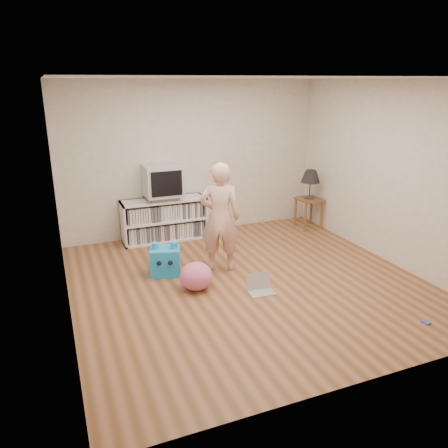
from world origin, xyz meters
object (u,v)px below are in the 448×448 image
dvd_deck (163,197)px  table_lamp (311,177)px  plush_pink (196,276)px  plush_blue (165,261)px  crt_tv (163,180)px  person (220,218)px  media_unit (164,219)px  laptop (260,287)px  side_table (309,205)px

dvd_deck → table_lamp: bearing=-8.1°
table_lamp → plush_pink: 3.22m
plush_blue → dvd_deck: bearing=92.4°
crt_tv → plush_blue: bearing=-104.4°
person → plush_blue: bearing=14.2°
crt_tv → plush_blue: 1.63m
media_unit → plush_pink: media_unit is taller
plush_pink → dvd_deck: bearing=87.1°
table_lamp → media_unit: bearing=171.5°
media_unit → laptop: 2.45m
dvd_deck → table_lamp: size_ratio=0.87×
person → laptop: person is taller
crt_tv → side_table: crt_tv is taller
table_lamp → plush_pink: table_lamp is taller
dvd_deck → plush_blue: bearing=-104.4°
dvd_deck → side_table: 2.63m
dvd_deck → plush_blue: size_ratio=0.94×
table_lamp → person: person is taller
crt_tv → person: 1.57m
side_table → plush_blue: (-2.94, -1.00, -0.22)m
crt_tv → person: size_ratio=0.39×
table_lamp → plush_pink: bearing=-149.3°
media_unit → plush_pink: 1.99m
plush_blue → side_table: bearing=35.5°
dvd_deck → laptop: size_ratio=1.31×
media_unit → crt_tv: 0.67m
table_lamp → person: (-2.17, -1.13, -0.17)m
dvd_deck → plush_blue: dvd_deck is taller
dvd_deck → person: person is taller
crt_tv → dvd_deck: bearing=90.0°
person → plush_blue: size_ratio=3.22×
crt_tv → plush_pink: (-0.10, -1.96, -0.84)m
crt_tv → plush_pink: bearing=-93.0°
person → table_lamp: bearing=-128.9°
crt_tv → laptop: bearing=-74.8°
dvd_deck → side_table: (2.59, -0.37, -0.32)m
crt_tv → side_table: bearing=-8.1°
plush_pink → table_lamp: bearing=30.7°
dvd_deck → side_table: bearing=-8.1°
plush_blue → plush_pink: plush_blue is taller
person → plush_blue: (-0.76, 0.13, -0.57)m
laptop → plush_pink: (-0.73, 0.37, 0.12)m
media_unit → plush_blue: 1.44m
media_unit → plush_blue: bearing=-104.2°
dvd_deck → table_lamp: table_lamp is taller
person → laptop: 1.12m
crt_tv → side_table: (2.59, -0.37, -0.60)m
table_lamp → laptop: bearing=-134.8°
crt_tv → plush_pink: crt_tv is taller
media_unit → crt_tv: crt_tv is taller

